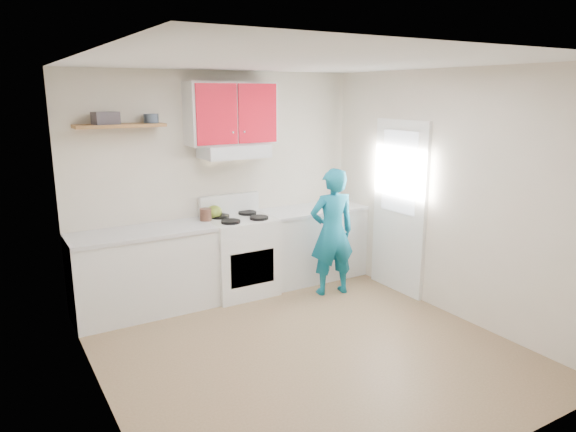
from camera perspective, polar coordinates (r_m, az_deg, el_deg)
floor at (r=5.10m, az=1.78°, el=-14.13°), size 3.80×3.80×0.00m
ceiling at (r=4.53m, az=2.02°, el=16.46°), size 3.60×3.80×0.04m
back_wall at (r=6.30m, az=-7.50°, el=3.60°), size 3.60×0.04×2.60m
front_wall at (r=3.28m, az=20.24°, el=-6.23°), size 3.60×0.04×2.60m
left_wall at (r=4.00m, az=-20.38°, el=-2.76°), size 0.04×3.80×2.60m
right_wall at (r=5.80m, az=17.03°, el=2.29°), size 0.04×3.80×2.60m
door at (r=6.32m, az=12.04°, el=0.91°), size 0.05×0.85×2.05m
door_glass at (r=6.23m, az=12.05°, el=4.70°), size 0.01×0.55×0.95m
counter_left at (r=5.90m, az=-15.41°, el=-5.97°), size 1.52×0.60×0.90m
counter_right at (r=6.76m, az=2.64°, el=-3.02°), size 1.32×0.60×0.90m
stove at (r=6.25m, az=-5.24°, el=-4.36°), size 0.76×0.65×0.92m
range_hood at (r=6.09m, az=-5.91°, el=7.06°), size 0.76×0.44×0.15m
upper_cabinets at (r=6.11m, az=-6.23°, el=11.07°), size 1.02×0.33×0.70m
shelf at (r=5.72m, az=-17.88°, el=9.37°), size 0.90×0.30×0.04m
books at (r=5.66m, az=-19.28°, el=10.05°), size 0.27×0.21×0.13m
tin at (r=5.81m, az=-14.71°, el=10.27°), size 0.20×0.20×0.10m
kettle at (r=6.15m, az=-8.04°, el=0.46°), size 0.20×0.20×0.15m
crock at (r=6.05m, az=-8.98°, el=0.06°), size 0.15×0.15×0.16m
cutting_board at (r=6.51m, az=1.36°, el=0.51°), size 0.33×0.29×0.02m
silicone_mat at (r=6.90m, az=5.81°, el=1.13°), size 0.36×0.32×0.01m
person at (r=6.15m, az=4.83°, el=-1.76°), size 0.61×0.46×1.51m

